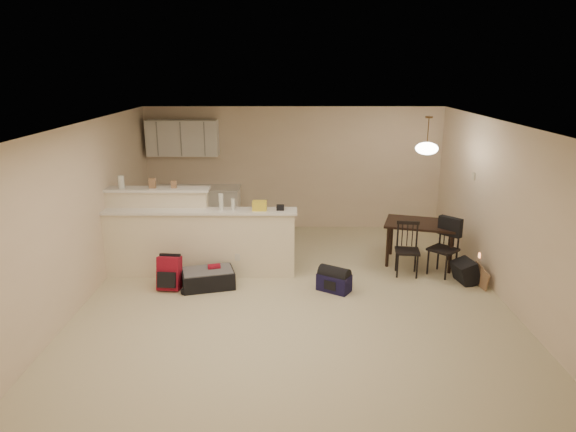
{
  "coord_description": "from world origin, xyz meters",
  "views": [
    {
      "loc": [
        -0.06,
        -6.84,
        3.23
      ],
      "look_at": [
        -0.1,
        0.7,
        1.05
      ],
      "focal_mm": 32.0,
      "sensor_mm": 36.0,
      "label": 1
    }
  ],
  "objects_px": {
    "pendant_lamp": "(427,148)",
    "dining_chair_near": "(407,250)",
    "navy_duffel": "(334,283)",
    "red_backpack": "(169,273)",
    "dining_table": "(421,228)",
    "suitcase": "(208,279)",
    "dining_chair_far": "(443,248)",
    "black_daypack": "(465,272)"
  },
  "relations": [
    {
      "from": "pendant_lamp",
      "to": "dining_chair_near",
      "type": "relative_size",
      "value": 0.72
    },
    {
      "from": "pendant_lamp",
      "to": "navy_duffel",
      "type": "distance_m",
      "value": 2.67
    },
    {
      "from": "dining_chair_far",
      "to": "black_daypack",
      "type": "xyz_separation_m",
      "value": [
        0.28,
        -0.31,
        -0.29
      ]
    },
    {
      "from": "pendant_lamp",
      "to": "black_daypack",
      "type": "distance_m",
      "value": 2.06
    },
    {
      "from": "dining_chair_near",
      "to": "red_backpack",
      "type": "xyz_separation_m",
      "value": [
        -3.7,
        -0.57,
        -0.18
      ]
    },
    {
      "from": "red_backpack",
      "to": "suitcase",
      "type": "bearing_deg",
      "value": 12.82
    },
    {
      "from": "dining_chair_near",
      "to": "suitcase",
      "type": "distance_m",
      "value": 3.19
    },
    {
      "from": "dining_chair_near",
      "to": "navy_duffel",
      "type": "bearing_deg",
      "value": -145.26
    },
    {
      "from": "pendant_lamp",
      "to": "suitcase",
      "type": "relative_size",
      "value": 0.8
    },
    {
      "from": "pendant_lamp",
      "to": "red_backpack",
      "type": "relative_size",
      "value": 1.23
    },
    {
      "from": "dining_chair_far",
      "to": "suitcase",
      "type": "distance_m",
      "value": 3.76
    },
    {
      "from": "pendant_lamp",
      "to": "dining_table",
      "type": "bearing_deg",
      "value": -45.0
    },
    {
      "from": "dining_chair_far",
      "to": "dining_table",
      "type": "bearing_deg",
      "value": 162.79
    },
    {
      "from": "dining_chair_near",
      "to": "navy_duffel",
      "type": "xyz_separation_m",
      "value": [
        -1.22,
        -0.63,
        -0.3
      ]
    },
    {
      "from": "pendant_lamp",
      "to": "dining_chair_far",
      "type": "relative_size",
      "value": 0.68
    },
    {
      "from": "dining_chair_near",
      "to": "suitcase",
      "type": "relative_size",
      "value": 1.12
    },
    {
      "from": "dining_chair_far",
      "to": "suitcase",
      "type": "height_order",
      "value": "dining_chair_far"
    },
    {
      "from": "navy_duffel",
      "to": "black_daypack",
      "type": "bearing_deg",
      "value": 41.14
    },
    {
      "from": "navy_duffel",
      "to": "red_backpack",
      "type": "bearing_deg",
      "value": -149.41
    },
    {
      "from": "dining_chair_near",
      "to": "black_daypack",
      "type": "height_order",
      "value": "dining_chair_near"
    },
    {
      "from": "red_backpack",
      "to": "black_daypack",
      "type": "relative_size",
      "value": 1.29
    },
    {
      "from": "dining_chair_near",
      "to": "navy_duffel",
      "type": "height_order",
      "value": "dining_chair_near"
    },
    {
      "from": "dining_chair_near",
      "to": "suitcase",
      "type": "height_order",
      "value": "dining_chair_near"
    },
    {
      "from": "pendant_lamp",
      "to": "dining_chair_near",
      "type": "distance_m",
      "value": 1.67
    },
    {
      "from": "dining_table",
      "to": "dining_chair_near",
      "type": "distance_m",
      "value": 0.64
    },
    {
      "from": "suitcase",
      "to": "red_backpack",
      "type": "xyz_separation_m",
      "value": [
        -0.57,
        -0.07,
        0.12
      ]
    },
    {
      "from": "pendant_lamp",
      "to": "suitcase",
      "type": "height_order",
      "value": "pendant_lamp"
    },
    {
      "from": "suitcase",
      "to": "red_backpack",
      "type": "distance_m",
      "value": 0.59
    },
    {
      "from": "navy_duffel",
      "to": "dining_chair_far",
      "type": "bearing_deg",
      "value": 51.87
    },
    {
      "from": "suitcase",
      "to": "red_backpack",
      "type": "bearing_deg",
      "value": 171.9
    },
    {
      "from": "pendant_lamp",
      "to": "dining_chair_near",
      "type": "xyz_separation_m",
      "value": [
        -0.33,
        -0.51,
        -1.56
      ]
    },
    {
      "from": "red_backpack",
      "to": "navy_duffel",
      "type": "distance_m",
      "value": 2.49
    },
    {
      "from": "dining_chair_near",
      "to": "dining_chair_far",
      "type": "height_order",
      "value": "dining_chair_far"
    },
    {
      "from": "dining_chair_near",
      "to": "black_daypack",
      "type": "bearing_deg",
      "value": -12.29
    },
    {
      "from": "suitcase",
      "to": "navy_duffel",
      "type": "height_order",
      "value": "navy_duffel"
    },
    {
      "from": "dining_chair_far",
      "to": "navy_duffel",
      "type": "bearing_deg",
      "value": -113.91
    },
    {
      "from": "red_backpack",
      "to": "black_daypack",
      "type": "height_order",
      "value": "red_backpack"
    },
    {
      "from": "navy_duffel",
      "to": "black_daypack",
      "type": "relative_size",
      "value": 1.24
    },
    {
      "from": "dining_chair_near",
      "to": "red_backpack",
      "type": "distance_m",
      "value": 3.75
    },
    {
      "from": "suitcase",
      "to": "dining_chair_near",
      "type": "bearing_deg",
      "value": -6.3
    },
    {
      "from": "dining_chair_far",
      "to": "red_backpack",
      "type": "xyz_separation_m",
      "value": [
        -4.28,
        -0.58,
        -0.2
      ]
    },
    {
      "from": "suitcase",
      "to": "navy_duffel",
      "type": "relative_size",
      "value": 1.6
    }
  ]
}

